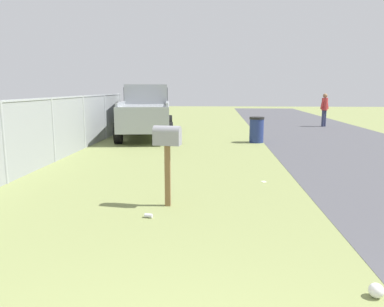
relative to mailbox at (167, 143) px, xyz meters
name	(u,v)px	position (x,y,z in m)	size (l,w,h in m)	color
mailbox	(167,143)	(0.00, 0.00, 0.00)	(0.27, 0.47, 1.35)	brown
pickup_truck	(147,109)	(9.10, 2.02, 0.03)	(5.47, 2.58, 2.09)	#93999E
trash_bin	(257,130)	(7.65, -2.25, -0.60)	(0.53, 0.53, 0.93)	navy
pedestrian	(325,107)	(13.69, -6.28, -0.10)	(0.33, 0.49, 1.68)	#2D3351
fence_section	(31,133)	(2.44, 3.52, -0.14)	(16.58, 0.07, 1.71)	#9EA3A8
litter_can_midfield_a	(149,216)	(-0.62, 0.22, -1.04)	(0.07, 0.07, 0.12)	silver
litter_bag_near_hydrant	(376,290)	(-2.69, -2.32, -1.00)	(0.14, 0.14, 0.14)	silver
litter_wrapper_by_mailbox	(264,182)	(1.76, -1.81, -1.06)	(0.12, 0.08, 0.01)	silver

